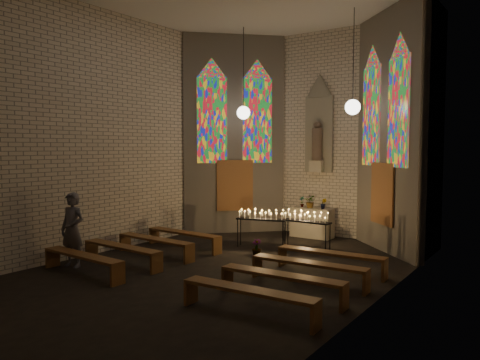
% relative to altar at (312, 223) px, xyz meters
% --- Properties ---
extents(floor, '(12.00, 12.00, 0.00)m').
position_rel_altar_xyz_m(floor, '(0.00, -5.45, -0.50)').
color(floor, black).
rests_on(floor, ground).
extents(room, '(8.22, 12.43, 7.00)m').
position_rel_altar_xyz_m(room, '(-0.00, -2.08, 3.22)').
color(room, beige).
rests_on(room, ground).
extents(altar, '(1.40, 0.60, 1.00)m').
position_rel_altar_xyz_m(altar, '(0.00, 0.00, 0.00)').
color(altar, '#ADA38D').
rests_on(altar, ground).
extents(flower_vase_left, '(0.23, 0.19, 0.37)m').
position_rel_altar_xyz_m(flower_vase_left, '(-0.39, 0.01, 0.69)').
color(flower_vase_left, '#4C723F').
rests_on(flower_vase_left, altar).
extents(flower_vase_center, '(0.45, 0.41, 0.44)m').
position_rel_altar_xyz_m(flower_vase_center, '(-0.05, -0.03, 0.72)').
color(flower_vase_center, '#4C723F').
rests_on(flower_vase_center, altar).
extents(flower_vase_right, '(0.24, 0.22, 0.37)m').
position_rel_altar_xyz_m(flower_vase_right, '(0.44, -0.05, 0.68)').
color(flower_vase_right, '#4C723F').
rests_on(flower_vase_right, altar).
extents(aisle_flower_pot, '(0.31, 0.31, 0.47)m').
position_rel_altar_xyz_m(aisle_flower_pot, '(-0.05, -3.40, -0.26)').
color(aisle_flower_pot, '#4C723F').
rests_on(aisle_flower_pot, ground).
extents(votive_stand_left, '(1.55, 0.76, 1.11)m').
position_rel_altar_xyz_m(votive_stand_left, '(-0.54, -2.38, 0.45)').
color(votive_stand_left, black).
rests_on(votive_stand_left, ground).
extents(votive_stand_right, '(1.51, 0.40, 1.10)m').
position_rel_altar_xyz_m(votive_stand_right, '(0.76, -1.95, 0.44)').
color(votive_stand_right, black).
rests_on(votive_stand_right, ground).
extents(pew_left_0, '(2.70, 0.50, 0.51)m').
position_rel_altar_xyz_m(pew_left_0, '(-2.37, -3.84, -0.08)').
color(pew_left_0, brown).
rests_on(pew_left_0, ground).
extents(pew_right_0, '(2.70, 0.50, 0.51)m').
position_rel_altar_xyz_m(pew_right_0, '(2.37, -3.84, -0.08)').
color(pew_right_0, brown).
rests_on(pew_right_0, ground).
extents(pew_left_1, '(2.70, 0.50, 0.51)m').
position_rel_altar_xyz_m(pew_left_1, '(-2.37, -5.04, -0.08)').
color(pew_left_1, brown).
rests_on(pew_left_1, ground).
extents(pew_right_1, '(2.70, 0.50, 0.51)m').
position_rel_altar_xyz_m(pew_right_1, '(2.37, -5.04, -0.08)').
color(pew_right_1, brown).
rests_on(pew_right_1, ground).
extents(pew_left_2, '(2.70, 0.50, 0.51)m').
position_rel_altar_xyz_m(pew_left_2, '(-2.37, -6.24, -0.08)').
color(pew_left_2, brown).
rests_on(pew_left_2, ground).
extents(pew_right_2, '(2.70, 0.50, 0.51)m').
position_rel_altar_xyz_m(pew_right_2, '(2.37, -6.24, -0.08)').
color(pew_right_2, brown).
rests_on(pew_right_2, ground).
extents(pew_left_3, '(2.70, 0.50, 0.51)m').
position_rel_altar_xyz_m(pew_left_3, '(-2.37, -7.44, -0.08)').
color(pew_left_3, brown).
rests_on(pew_left_3, ground).
extents(pew_right_3, '(2.70, 0.50, 0.51)m').
position_rel_altar_xyz_m(pew_right_3, '(2.37, -7.44, -0.08)').
color(pew_right_3, brown).
rests_on(pew_right_3, ground).
extents(visitor, '(0.76, 0.56, 1.91)m').
position_rel_altar_xyz_m(visitor, '(-3.28, -7.06, 0.45)').
color(visitor, '#4F4D57').
rests_on(visitor, ground).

